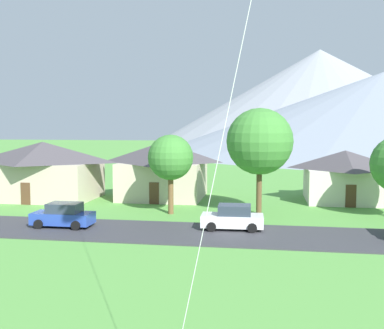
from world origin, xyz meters
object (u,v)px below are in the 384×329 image
at_px(house_right_center, 43,169).
at_px(tree_left_of_center, 260,142).
at_px(house_leftmost, 345,175).
at_px(parked_car_blue_west_end, 63,215).
at_px(tree_right_of_center, 171,158).
at_px(parked_car_white_mid_west, 233,218).
at_px(house_left_center, 163,169).

distance_m(house_right_center, tree_left_of_center, 21.47).
height_order(house_leftmost, parked_car_blue_west_end, house_leftmost).
bearing_deg(tree_right_of_center, house_leftmost, 30.12).
distance_m(house_leftmost, tree_right_of_center, 17.30).
relative_size(tree_left_of_center, parked_car_white_mid_west, 2.00).
distance_m(tree_left_of_center, parked_car_blue_west_end, 16.00).
distance_m(house_leftmost, house_left_center, 17.29).
relative_size(house_leftmost, tree_right_of_center, 1.19).
bearing_deg(tree_left_of_center, tree_right_of_center, -171.75).
height_order(house_left_center, parked_car_white_mid_west, house_left_center).
bearing_deg(house_leftmost, tree_left_of_center, -135.85).
distance_m(house_leftmost, parked_car_white_mid_west, 16.70).
bearing_deg(house_right_center, parked_car_white_mid_west, -28.88).
height_order(house_right_center, tree_right_of_center, tree_right_of_center).
bearing_deg(house_right_center, house_leftmost, 6.20).
distance_m(house_left_center, tree_right_of_center, 8.39).
distance_m(house_leftmost, tree_left_of_center, 11.42).
xyz_separation_m(house_right_center, parked_car_white_mid_west, (19.12, -10.55, -2.00)).
bearing_deg(house_left_center, parked_car_blue_west_end, -105.94).
distance_m(tree_left_of_center, tree_right_of_center, 7.22).
xyz_separation_m(house_right_center, tree_right_of_center, (13.75, -5.51, 1.68)).
relative_size(house_left_center, tree_right_of_center, 1.31).
relative_size(house_right_center, tree_left_of_center, 1.26).
height_order(tree_left_of_center, parked_car_white_mid_west, tree_left_of_center).
xyz_separation_m(house_right_center, tree_left_of_center, (20.78, -4.49, 2.98)).
distance_m(house_left_center, house_right_center, 11.58).
bearing_deg(house_right_center, parked_car_blue_west_end, -57.72).
xyz_separation_m(house_left_center, parked_car_blue_west_end, (-3.99, -13.98, -1.99)).
bearing_deg(parked_car_white_mid_west, house_leftmost, 55.20).
bearing_deg(parked_car_white_mid_west, house_left_center, 121.11).
bearing_deg(house_leftmost, house_left_center, -177.47).
bearing_deg(tree_right_of_center, parked_car_white_mid_west, -43.12).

